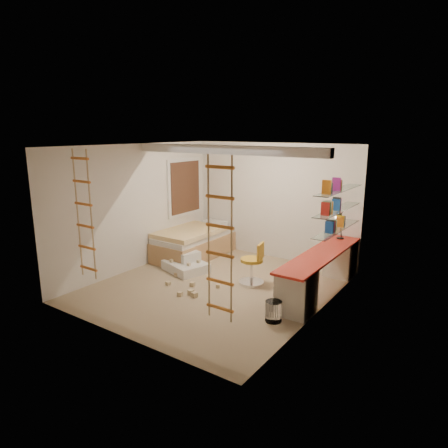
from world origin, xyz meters
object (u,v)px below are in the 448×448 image
Objects in this scene: desk at (321,271)px; play_platform at (186,263)px; swivel_chair at (253,269)px; bed at (194,243)px.

play_platform is at bearing -170.21° from desk.
desk is at bearing 16.08° from swivel_chair.
swivel_chair is (-1.20, -0.35, -0.10)m from desk.
desk is 3.42× the size of swivel_chair.
bed is 0.97m from play_platform.
bed is at bearing 160.38° from swivel_chair.
play_platform is at bearing -61.82° from bed.
swivel_chair reaches higher than desk.
swivel_chair is (1.99, -0.71, -0.03)m from bed.
swivel_chair reaches higher than bed.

